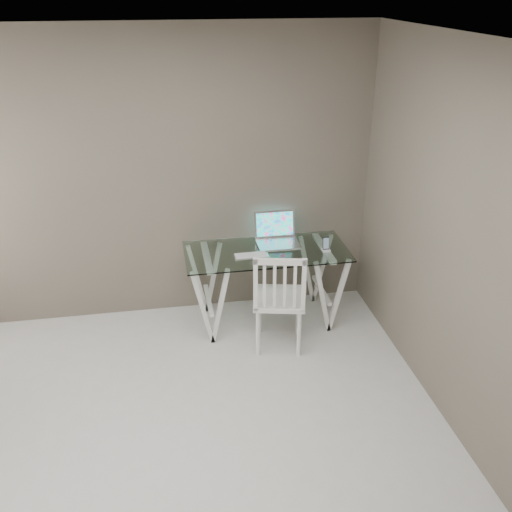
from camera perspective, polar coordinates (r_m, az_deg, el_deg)
The scene contains 7 objects.
room at distance 3.09m, azimuth -10.48°, elevation 1.03°, with size 4.50×4.52×2.71m.
desk at distance 5.41m, azimuth 1.01°, elevation -2.96°, with size 1.50×0.70×0.75m.
chair at distance 4.92m, azimuth 2.34°, elevation -4.13°, with size 0.53×0.53×0.96m.
laptop at distance 5.40m, azimuth 2.08°, elevation 2.05°, with size 0.39×0.34×0.27m.
keyboard at distance 5.14m, azimuth -0.51°, elevation 0.04°, with size 0.31×0.13×0.01m, color silver.
mouse at distance 5.03m, azimuth 1.73°, elevation -0.45°, with size 0.10×0.06×0.03m, color white.
phone_dock at distance 5.26m, azimuth 7.01°, elevation 0.88°, with size 0.07×0.07×0.13m.
Camera 1 is at (0.01, -2.79, 2.99)m, focal length 40.00 mm.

